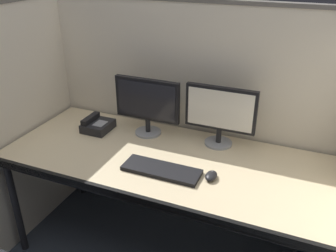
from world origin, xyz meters
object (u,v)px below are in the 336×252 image
monitor_left (147,103)px  desk_phone (97,125)px  desk (164,165)px  computer_mouse (211,176)px  monitor_right (220,112)px  keyboard_main (161,170)px

monitor_left → desk_phone: size_ratio=2.26×
desk → desk_phone: (-0.55, 0.16, 0.08)m
desk → computer_mouse: size_ratio=19.79×
monitor_left → desk_phone: (-0.33, -0.08, -0.18)m
desk → monitor_left: 0.42m
computer_mouse → monitor_right: bearing=100.0°
monitor_left → keyboard_main: bearing=-55.3°
desk → desk_phone: desk_phone is taller
desk → desk_phone: 0.58m
monitor_left → monitor_right: bearing=4.7°
monitor_right → desk_phone: (-0.80, -0.12, -0.18)m
monitor_right → keyboard_main: (-0.20, -0.42, -0.20)m
desk_phone → monitor_right: bearing=8.7°
desk → desk_phone: size_ratio=10.00×
desk → computer_mouse: bearing=-16.4°
computer_mouse → desk: bearing=163.6°
desk → monitor_right: 0.46m
monitor_right → computer_mouse: size_ratio=4.48×
desk → monitor_right: (0.24, 0.29, 0.27)m
monitor_left → monitor_right: 0.47m
desk → keyboard_main: keyboard_main is taller
keyboard_main → desk: bearing=107.9°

